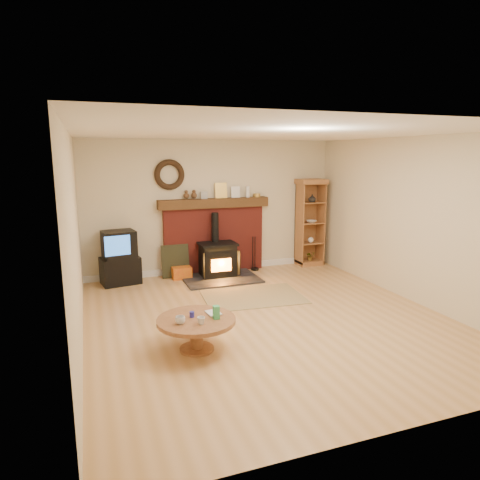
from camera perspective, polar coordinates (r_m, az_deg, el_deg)
name	(u,v)px	position (r m, az deg, el deg)	size (l,w,h in m)	color
ground	(267,318)	(6.28, 3.61, -10.35)	(5.50, 5.50, 0.00)	tan
room_shell	(265,199)	(5.95, 3.30, 5.51)	(5.02, 5.52, 2.61)	beige
chimney_breast	(214,233)	(8.49, -3.46, 1.00)	(2.20, 0.22, 1.78)	maroon
wood_stove	(218,261)	(8.20, -2.93, -2.80)	(1.40, 1.00, 1.22)	black
area_rug	(253,297)	(7.15, 1.75, -7.55)	(1.62, 1.11, 0.01)	brown
tv_unit	(120,259)	(8.05, -15.74, -2.40)	(0.74, 0.57, 0.98)	black
curio_cabinet	(310,222)	(9.16, 9.27, 2.35)	(0.59, 0.42, 1.82)	brown
firelog_box	(182,273)	(8.22, -7.77, -4.37)	(0.36, 0.22, 0.22)	gold
leaning_painting	(175,261)	(8.29, -8.61, -2.79)	(0.53, 0.03, 0.63)	black
fire_tools	(255,265)	(8.74, 1.97, -3.36)	(0.16, 0.16, 0.70)	black
coffee_table	(196,324)	(5.22, -5.84, -11.14)	(0.95, 0.95, 0.56)	brown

